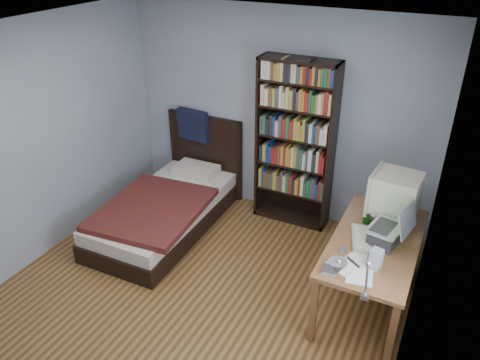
{
  "coord_description": "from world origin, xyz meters",
  "views": [
    {
      "loc": [
        1.94,
        -2.78,
        3.22
      ],
      "look_at": [
        0.11,
        0.91,
        0.98
      ],
      "focal_mm": 35.0,
      "sensor_mm": 36.0,
      "label": 1
    }
  ],
  "objects_px": {
    "crt_monitor": "(394,194)",
    "soda_can": "(367,218)",
    "speaker": "(376,259)",
    "bed": "(168,206)",
    "bookshelf": "(295,144)",
    "desk": "(380,245)",
    "laptop": "(387,233)",
    "desk_lamp": "(343,271)",
    "keyboard": "(362,239)"
  },
  "relations": [
    {
      "from": "crt_monitor",
      "to": "soda_can",
      "type": "height_order",
      "value": "crt_monitor"
    },
    {
      "from": "speaker",
      "to": "bed",
      "type": "height_order",
      "value": "bed"
    },
    {
      "from": "bookshelf",
      "to": "bed",
      "type": "xyz_separation_m",
      "value": [
        -1.28,
        -0.8,
        -0.75
      ]
    },
    {
      "from": "desk",
      "to": "bookshelf",
      "type": "distance_m",
      "value": 1.5
    },
    {
      "from": "laptop",
      "to": "speaker",
      "type": "xyz_separation_m",
      "value": [
        -0.01,
        -0.38,
        -0.02
      ]
    },
    {
      "from": "desk",
      "to": "speaker",
      "type": "xyz_separation_m",
      "value": [
        0.07,
        -0.79,
        0.41
      ]
    },
    {
      "from": "desk_lamp",
      "to": "soda_can",
      "type": "distance_m",
      "value": 1.48
    },
    {
      "from": "bookshelf",
      "to": "speaker",
      "type": "bearing_deg",
      "value": -49.44
    },
    {
      "from": "desk",
      "to": "crt_monitor",
      "type": "relative_size",
      "value": 2.98
    },
    {
      "from": "keyboard",
      "to": "bed",
      "type": "distance_m",
      "value": 2.44
    },
    {
      "from": "crt_monitor",
      "to": "keyboard",
      "type": "bearing_deg",
      "value": -108.41
    },
    {
      "from": "crt_monitor",
      "to": "desk_lamp",
      "type": "height_order",
      "value": "desk_lamp"
    },
    {
      "from": "desk_lamp",
      "to": "keyboard",
      "type": "bearing_deg",
      "value": 94.25
    },
    {
      "from": "soda_can",
      "to": "speaker",
      "type": "bearing_deg",
      "value": -71.11
    },
    {
      "from": "keyboard",
      "to": "bookshelf",
      "type": "bearing_deg",
      "value": 116.44
    },
    {
      "from": "bookshelf",
      "to": "laptop",
      "type": "bearing_deg",
      "value": -40.58
    },
    {
      "from": "crt_monitor",
      "to": "bed",
      "type": "height_order",
      "value": "crt_monitor"
    },
    {
      "from": "crt_monitor",
      "to": "speaker",
      "type": "relative_size",
      "value": 2.69
    },
    {
      "from": "speaker",
      "to": "bookshelf",
      "type": "bearing_deg",
      "value": 144.48
    },
    {
      "from": "keyboard",
      "to": "speaker",
      "type": "bearing_deg",
      "value": -77.94
    },
    {
      "from": "desk_lamp",
      "to": "speaker",
      "type": "distance_m",
      "value": 0.88
    },
    {
      "from": "laptop",
      "to": "soda_can",
      "type": "bearing_deg",
      "value": 132.2
    },
    {
      "from": "desk_lamp",
      "to": "bed",
      "type": "distance_m",
      "value": 3.0
    },
    {
      "from": "desk",
      "to": "speaker",
      "type": "height_order",
      "value": "speaker"
    },
    {
      "from": "keyboard",
      "to": "bookshelf",
      "type": "height_order",
      "value": "bookshelf"
    },
    {
      "from": "bed",
      "to": "laptop",
      "type": "bearing_deg",
      "value": -6.56
    },
    {
      "from": "laptop",
      "to": "bookshelf",
      "type": "bearing_deg",
      "value": 139.42
    },
    {
      "from": "crt_monitor",
      "to": "speaker",
      "type": "xyz_separation_m",
      "value": [
        0.03,
        -0.81,
        -0.19
      ]
    },
    {
      "from": "soda_can",
      "to": "bed",
      "type": "height_order",
      "value": "bed"
    },
    {
      "from": "speaker",
      "to": "soda_can",
      "type": "distance_m",
      "value": 0.68
    },
    {
      "from": "crt_monitor",
      "to": "bed",
      "type": "bearing_deg",
      "value": -177.02
    },
    {
      "from": "desk",
      "to": "soda_can",
      "type": "height_order",
      "value": "soda_can"
    },
    {
      "from": "speaker",
      "to": "bookshelf",
      "type": "height_order",
      "value": "bookshelf"
    },
    {
      "from": "desk",
      "to": "desk_lamp",
      "type": "xyz_separation_m",
      "value": [
        -0.03,
        -1.56,
        0.82
      ]
    },
    {
      "from": "desk_lamp",
      "to": "bed",
      "type": "bearing_deg",
      "value": 149.38
    },
    {
      "from": "speaker",
      "to": "soda_can",
      "type": "bearing_deg",
      "value": 122.81
    },
    {
      "from": "desk_lamp",
      "to": "soda_can",
      "type": "height_order",
      "value": "desk_lamp"
    },
    {
      "from": "bookshelf",
      "to": "bed",
      "type": "relative_size",
      "value": 0.95
    },
    {
      "from": "bookshelf",
      "to": "crt_monitor",
      "type": "bearing_deg",
      "value": -28.56
    },
    {
      "from": "bed",
      "to": "soda_can",
      "type": "bearing_deg",
      "value": -0.95
    },
    {
      "from": "crt_monitor",
      "to": "laptop",
      "type": "bearing_deg",
      "value": -83.7
    },
    {
      "from": "desk_lamp",
      "to": "speaker",
      "type": "relative_size",
      "value": 3.38
    },
    {
      "from": "bookshelf",
      "to": "soda_can",
      "type": "bearing_deg",
      "value": -38.74
    },
    {
      "from": "crt_monitor",
      "to": "keyboard",
      "type": "distance_m",
      "value": 0.56
    },
    {
      "from": "desk",
      "to": "speaker",
      "type": "relative_size",
      "value": 8.02
    },
    {
      "from": "keyboard",
      "to": "bed",
      "type": "relative_size",
      "value": 0.21
    },
    {
      "from": "desk_lamp",
      "to": "desk",
      "type": "bearing_deg",
      "value": 88.76
    },
    {
      "from": "desk",
      "to": "crt_monitor",
      "type": "bearing_deg",
      "value": 22.75
    },
    {
      "from": "soda_can",
      "to": "desk",
      "type": "bearing_deg",
      "value": 46.52
    },
    {
      "from": "laptop",
      "to": "desk_lamp",
      "type": "height_order",
      "value": "desk_lamp"
    }
  ]
}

